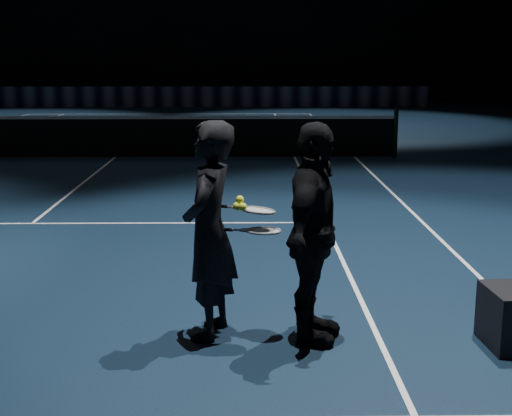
{
  "coord_description": "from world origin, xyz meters",
  "views": [
    {
      "loc": [
        3.01,
        -16.13,
        2.34
      ],
      "look_at": [
        3.08,
        -10.5,
        1.11
      ],
      "focal_mm": 50.0,
      "sensor_mm": 36.0,
      "label": 1
    }
  ],
  "objects": [
    {
      "name": "tennis_balls",
      "position": [
        2.95,
        -10.48,
        1.14
      ],
      "size": [
        0.12,
        0.1,
        0.12
      ],
      "primitive_type": null,
      "color": "gold",
      "rests_on": "racket_upper"
    },
    {
      "name": "net_post_right",
      "position": [
        6.4,
        0.0,
        0.55
      ],
      "size": [
        0.1,
        0.1,
        1.1
      ],
      "primitive_type": "cylinder",
      "color": "black",
      "rests_on": "floor"
    },
    {
      "name": "player_a",
      "position": [
        2.7,
        -10.45,
        0.91
      ],
      "size": [
        0.57,
        0.74,
        1.82
      ],
      "primitive_type": "imported",
      "rotation": [
        0.0,
        0.0,
        -1.79
      ],
      "color": "black",
      "rests_on": "floor"
    },
    {
      "name": "net_mesh",
      "position": [
        0.0,
        0.0,
        0.45
      ],
      "size": [
        12.8,
        0.02,
        0.86
      ],
      "primitive_type": "cube",
      "color": "black",
      "rests_on": "floor"
    },
    {
      "name": "floor",
      "position": [
        0.0,
        0.0,
        0.0
      ],
      "size": [
        36.0,
        36.0,
        0.0
      ],
      "primitive_type": "plane",
      "color": "black",
      "rests_on": "ground"
    },
    {
      "name": "net_tape",
      "position": [
        0.0,
        0.0,
        0.92
      ],
      "size": [
        12.8,
        0.03,
        0.07
      ],
      "primitive_type": "cube",
      "color": "white",
      "rests_on": "net_mesh"
    },
    {
      "name": "racket_lower",
      "position": [
        3.15,
        -10.51,
        0.92
      ],
      "size": [
        0.7,
        0.31,
        0.03
      ],
      "primitive_type": null,
      "rotation": [
        0.0,
        0.0,
        -0.14
      ],
      "color": "black",
      "rests_on": "player_a"
    },
    {
      "name": "court_lines",
      "position": [
        0.0,
        0.0,
        0.0
      ],
      "size": [
        10.98,
        23.78,
        0.01
      ],
      "primitive_type": null,
      "color": "white",
      "rests_on": "floor"
    },
    {
      "name": "player_b",
      "position": [
        3.54,
        -10.56,
        0.91
      ],
      "size": [
        0.73,
        1.15,
        1.82
      ],
      "primitive_type": "imported",
      "rotation": [
        0.0,
        0.0,
        1.28
      ],
      "color": "black",
      "rests_on": "floor"
    },
    {
      "name": "sponsor_backdrop",
      "position": [
        0.0,
        15.5,
        0.45
      ],
      "size": [
        22.0,
        0.15,
        0.9
      ],
      "primitive_type": "cube",
      "color": "black",
      "rests_on": "floor"
    },
    {
      "name": "racket_upper",
      "position": [
        3.1,
        -10.46,
        1.08
      ],
      "size": [
        0.69,
        0.27,
        0.1
      ],
      "primitive_type": null,
      "rotation": [
        0.0,
        0.1,
        -0.07
      ],
      "color": "black",
      "rests_on": "player_b"
    }
  ]
}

